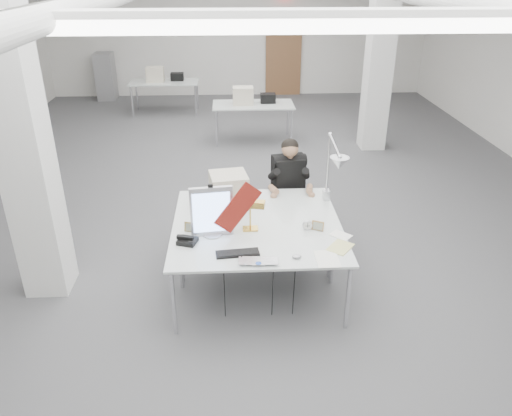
{
  "coord_description": "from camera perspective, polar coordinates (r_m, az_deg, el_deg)",
  "views": [
    {
      "loc": [
        -0.26,
        -6.78,
        3.28
      ],
      "look_at": [
        -0.01,
        -2.0,
        0.92
      ],
      "focal_mm": 35.0,
      "sensor_mm": 36.0,
      "label": 1
    }
  ],
  "objects": [
    {
      "name": "desk_clock",
      "position": [
        5.25,
        5.89,
        -1.97
      ],
      "size": [
        0.11,
        0.04,
        0.1
      ],
      "primitive_type": "cylinder",
      "rotation": [
        1.57,
        0.0,
        0.08
      ],
      "color": "silver",
      "rests_on": "desk_main"
    },
    {
      "name": "desk_second",
      "position": [
        5.77,
        -0.15,
        0.2
      ],
      "size": [
        1.8,
        0.9,
        0.02
      ],
      "primitive_type": "cube",
      "color": "silver",
      "rests_on": "room_shell"
    },
    {
      "name": "desk_main",
      "position": [
        4.98,
        0.37,
        -4.34
      ],
      "size": [
        1.8,
        0.9,
        0.02
      ],
      "primitive_type": "cube",
      "color": "silver",
      "rests_on": "room_shell"
    },
    {
      "name": "seated_person",
      "position": [
        6.31,
        3.82,
        4.03
      ],
      "size": [
        0.51,
        0.6,
        0.79
      ],
      "primitive_type": null,
      "rotation": [
        0.0,
        0.0,
        0.18
      ],
      "color": "black",
      "rests_on": "office_chair"
    },
    {
      "name": "picture_frame_right",
      "position": [
        5.25,
        7.06,
        -2.03
      ],
      "size": [
        0.13,
        0.09,
        0.1
      ],
      "primitive_type": "cube",
      "rotation": [
        -0.21,
        0.0,
        -0.45
      ],
      "color": "#B1844C",
      "rests_on": "desk_main"
    },
    {
      "name": "bankers_lamp",
      "position": [
        5.17,
        -0.67,
        -0.82
      ],
      "size": [
        0.32,
        0.18,
        0.34
      ],
      "primitive_type": null,
      "rotation": [
        0.0,
        0.0,
        -0.22
      ],
      "color": "#DE9245",
      "rests_on": "desk_main"
    },
    {
      "name": "pennant",
      "position": [
        4.98,
        -2.07,
        0.03
      ],
      "size": [
        0.49,
        0.15,
        0.55
      ],
      "primitive_type": "cube",
      "rotation": [
        0.0,
        -0.87,
        0.26
      ],
      "color": "maroon",
      "rests_on": "monitor"
    },
    {
      "name": "filing_cabinet",
      "position": [
        14.07,
        -16.79,
        14.2
      ],
      "size": [
        0.45,
        0.55,
        1.2
      ],
      "primitive_type": "cube",
      "color": "gray",
      "rests_on": "room_shell"
    },
    {
      "name": "room_shell",
      "position": [
        7.1,
        -0.58,
        13.36
      ],
      "size": [
        10.04,
        14.04,
        3.24
      ],
      "color": "#4A4A4C",
      "rests_on": "ground"
    },
    {
      "name": "architect_lamp",
      "position": [
        5.56,
        8.73,
        4.37
      ],
      "size": [
        0.36,
        0.78,
        0.96
      ],
      "primitive_type": null,
      "rotation": [
        0.0,
        0.0,
        -0.14
      ],
      "color": "silver",
      "rests_on": "desk_second"
    },
    {
      "name": "bg_desk_b",
      "position": [
        12.34,
        -10.43,
        13.97
      ],
      "size": [
        1.6,
        0.8,
        0.02
      ],
      "primitive_type": "cube",
      "color": "silver",
      "rests_on": "room_shell"
    },
    {
      "name": "beige_monitor",
      "position": [
        5.7,
        -3.13,
        2.07
      ],
      "size": [
        0.46,
        0.45,
        0.39
      ],
      "primitive_type": "cube",
      "rotation": [
        0.0,
        0.0,
        0.16
      ],
      "color": "#BCB39C",
      "rests_on": "desk_second"
    },
    {
      "name": "keyboard",
      "position": [
        4.82,
        -2.12,
        -5.2
      ],
      "size": [
        0.43,
        0.18,
        0.02
      ],
      "primitive_type": "cube",
      "rotation": [
        0.0,
        0.0,
        0.1
      ],
      "color": "black",
      "rests_on": "desk_main"
    },
    {
      "name": "desk_phone",
      "position": [
        5.04,
        -7.84,
        -3.77
      ],
      "size": [
        0.22,
        0.21,
        0.05
      ],
      "primitive_type": "cube",
      "rotation": [
        0.0,
        0.0,
        -0.34
      ],
      "color": "black",
      "rests_on": "desk_main"
    },
    {
      "name": "paper_stack_a",
      "position": [
        4.79,
        8.13,
        -5.77
      ],
      "size": [
        0.22,
        0.31,
        0.01
      ],
      "primitive_type": "cube",
      "rotation": [
        0.0,
        0.0,
        0.01
      ],
      "color": "white",
      "rests_on": "desk_main"
    },
    {
      "name": "picture_frame_left",
      "position": [
        5.24,
        -7.5,
        -2.16
      ],
      "size": [
        0.13,
        0.06,
        0.1
      ],
      "primitive_type": "cube",
      "rotation": [
        -0.21,
        0.0,
        -0.25
      ],
      "color": "#A18545",
      "rests_on": "desk_main"
    },
    {
      "name": "bg_desk_a",
      "position": [
        10.11,
        -0.32,
        11.72
      ],
      "size": [
        1.6,
        0.8,
        0.02
      ],
      "primitive_type": "cube",
      "color": "silver",
      "rests_on": "room_shell"
    },
    {
      "name": "monitor",
      "position": [
        5.04,
        -5.1,
        -0.41
      ],
      "size": [
        0.44,
        0.1,
        0.54
      ],
      "primitive_type": "cube",
      "rotation": [
        0.0,
        0.0,
        0.12
      ],
      "color": "silver",
      "rests_on": "desk_main"
    },
    {
      "name": "laptop",
      "position": [
        4.64,
        0.28,
        -6.49
      ],
      "size": [
        0.38,
        0.25,
        0.03
      ],
      "primitive_type": "imported",
      "rotation": [
        0.0,
        0.0,
        -0.04
      ],
      "color": "silver",
      "rests_on": "desk_main"
    },
    {
      "name": "paper_stack_b",
      "position": [
        4.99,
        9.61,
        -4.44
      ],
      "size": [
        0.32,
        0.33,
        0.01
      ],
      "primitive_type": "cube",
      "rotation": [
        0.0,
        0.0,
        -0.66
      ],
      "color": "#D4D27E",
      "rests_on": "desk_main"
    },
    {
      "name": "mouse",
      "position": [
        4.77,
        4.66,
        -5.55
      ],
      "size": [
        0.1,
        0.08,
        0.04
      ],
      "primitive_type": "ellipsoid",
      "rotation": [
        0.0,
        0.0,
        -0.34
      ],
      "color": "#AAA9AE",
      "rests_on": "desk_main"
    },
    {
      "name": "office_chair",
      "position": [
        6.49,
        3.68,
        1.34
      ],
      "size": [
        0.63,
        0.63,
        1.1
      ],
      "primitive_type": null,
      "rotation": [
        0.0,
        0.0,
        0.18
      ],
      "color": "black",
      "rests_on": "room_shell"
    },
    {
      "name": "paper_stack_c",
      "position": [
        5.21,
        9.67,
        -3.08
      ],
      "size": [
        0.25,
        0.25,
        0.01
      ],
      "primitive_type": "cube",
      "rotation": [
        0.0,
        0.0,
        -0.75
      ],
      "color": "white",
      "rests_on": "desk_main"
    }
  ]
}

